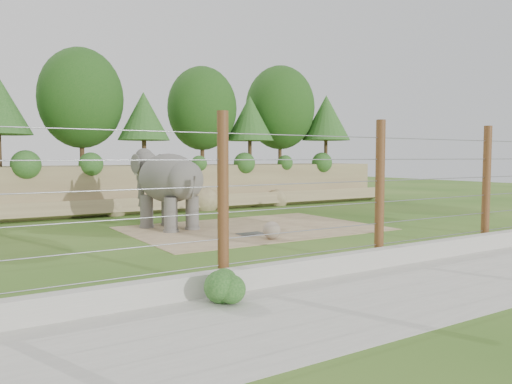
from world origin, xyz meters
TOP-DOWN VIEW (x-y plane):
  - ground at (0.00, 0.00)m, footprint 90.00×90.00m
  - back_embankment at (0.59, 12.68)m, footprint 30.00×5.52m
  - dirt_patch at (0.50, 3.00)m, footprint 10.00×7.00m
  - drain_grate at (-0.44, 1.67)m, footprint 1.00×0.60m
  - elephant at (-2.49, 4.77)m, footprint 2.56×4.30m
  - stone_ball at (-0.42, 0.27)m, footprint 0.64×0.64m
  - retaining_wall at (0.00, -5.00)m, footprint 26.00×0.35m
  - walkway at (0.00, -7.00)m, footprint 26.00×4.00m
  - barrier_fence at (0.00, -4.50)m, footprint 20.26×0.26m
  - walkway_shrub at (-5.67, -5.80)m, footprint 0.75×0.75m

SIDE VIEW (x-z plane):
  - ground at x=0.00m, z-range 0.00..0.00m
  - walkway at x=0.00m, z-range 0.00..0.01m
  - dirt_patch at x=0.50m, z-range 0.00..0.02m
  - drain_grate at x=-0.44m, z-range 0.02..0.05m
  - retaining_wall at x=0.00m, z-range 0.00..0.50m
  - stone_ball at x=-0.42m, z-range 0.02..0.66m
  - walkway_shrub at x=-5.67m, z-range 0.01..0.76m
  - elephant at x=-2.49m, z-range 0.00..3.25m
  - barrier_fence at x=0.00m, z-range 0.00..4.00m
  - back_embankment at x=0.59m, z-range -0.42..8.35m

